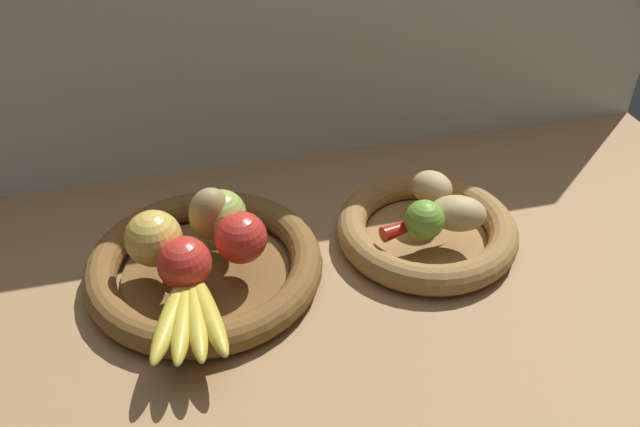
# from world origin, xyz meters

# --- Properties ---
(ground_plane) EXTENTS (1.40, 0.90, 0.03)m
(ground_plane) POSITION_xyz_m (0.00, 0.00, -0.01)
(ground_plane) COLOR #9E774C
(back_wall) EXTENTS (1.40, 0.03, 0.55)m
(back_wall) POSITION_xyz_m (0.00, 0.30, 0.28)
(back_wall) COLOR silver
(back_wall) RESTS_ON ground_plane
(fruit_bowl_left) EXTENTS (0.33, 0.33, 0.04)m
(fruit_bowl_left) POSITION_xyz_m (-0.18, -0.00, 0.02)
(fruit_bowl_left) COLOR brown
(fruit_bowl_left) RESTS_ON ground_plane
(fruit_bowl_right) EXTENTS (0.27, 0.27, 0.04)m
(fruit_bowl_right) POSITION_xyz_m (0.15, -0.00, 0.02)
(fruit_bowl_right) COLOR olive
(fruit_bowl_right) RESTS_ON ground_plane
(apple_red_right) EXTENTS (0.07, 0.07, 0.07)m
(apple_red_right) POSITION_xyz_m (-0.13, -0.02, 0.08)
(apple_red_right) COLOR red
(apple_red_right) RESTS_ON fruit_bowl_left
(apple_green_back) EXTENTS (0.07, 0.07, 0.07)m
(apple_green_back) POSITION_xyz_m (-0.15, 0.04, 0.08)
(apple_green_back) COLOR #99B74C
(apple_green_back) RESTS_ON fruit_bowl_left
(apple_red_front) EXTENTS (0.07, 0.07, 0.07)m
(apple_red_front) POSITION_xyz_m (-0.21, -0.06, 0.08)
(apple_red_front) COLOR red
(apple_red_front) RESTS_ON fruit_bowl_left
(apple_golden_left) EXTENTS (0.08, 0.08, 0.08)m
(apple_golden_left) POSITION_xyz_m (-0.24, -0.00, 0.08)
(apple_golden_left) COLOR gold
(apple_golden_left) RESTS_ON fruit_bowl_left
(pear_brown) EXTENTS (0.07, 0.06, 0.08)m
(pear_brown) POSITION_xyz_m (-0.16, 0.03, 0.09)
(pear_brown) COLOR olive
(pear_brown) RESTS_ON fruit_bowl_left
(banana_bunch_front) EXTENTS (0.11, 0.17, 0.03)m
(banana_bunch_front) POSITION_xyz_m (-0.21, -0.12, 0.06)
(banana_bunch_front) COLOR gold
(banana_bunch_front) RESTS_ON fruit_bowl_left
(potato_back) EXTENTS (0.08, 0.08, 0.05)m
(potato_back) POSITION_xyz_m (0.17, 0.04, 0.07)
(potato_back) COLOR tan
(potato_back) RESTS_ON fruit_bowl_right
(potato_small) EXTENTS (0.10, 0.08, 0.05)m
(potato_small) POSITION_xyz_m (0.18, -0.03, 0.07)
(potato_small) COLOR tan
(potato_small) RESTS_ON fruit_bowl_right
(lime_near) EXTENTS (0.06, 0.06, 0.06)m
(lime_near) POSITION_xyz_m (0.13, -0.04, 0.07)
(lime_near) COLOR #6B9E33
(lime_near) RESTS_ON fruit_bowl_right
(chili_pepper) EXTENTS (0.14, 0.06, 0.02)m
(chili_pepper) POSITION_xyz_m (0.13, -0.02, 0.06)
(chili_pepper) COLOR red
(chili_pepper) RESTS_ON fruit_bowl_right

